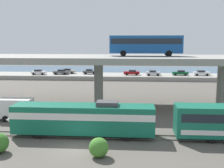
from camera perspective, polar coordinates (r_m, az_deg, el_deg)
name	(u,v)px	position (r m, az deg, el deg)	size (l,w,h in m)	color
ground_plane	(75,149)	(30.23, -7.40, -12.74)	(260.00, 260.00, 0.00)	#565149
rail_strip_near	(81,138)	(33.22, -6.24, -10.61)	(110.00, 0.12, 0.12)	#59544C
rail_strip_far	(83,133)	(34.57, -5.80, -9.82)	(110.00, 0.12, 0.12)	#59544C
train_locomotive	(76,118)	(33.39, -7.17, -6.69)	(17.42, 3.04, 4.18)	#14664C
highway_overpass	(98,61)	(48.01, -2.73, 4.69)	(96.00, 12.99, 8.44)	gray
transit_bus_on_overpass	(146,44)	(48.33, 6.81, 8.02)	(12.00, 2.68, 3.40)	#14478C
service_truck_west	(22,109)	(41.67, -17.62, -4.73)	(6.80, 2.46, 3.04)	#B7B7BC
pier_parking_lot	(113,77)	(83.39, 0.26, 1.51)	(75.40, 10.21, 1.20)	gray
parked_car_0	(61,72)	(84.61, -10.22, 2.41)	(4.27, 1.82, 1.50)	#515459
parked_car_1	(153,73)	(81.51, 8.23, 2.22)	(4.03, 1.91, 1.50)	#B7B7BC
parked_car_2	(201,73)	(84.62, 17.48, 2.15)	(4.56, 1.88, 1.50)	silver
parked_car_3	(90,71)	(84.56, -4.45, 2.52)	(4.09, 1.82, 1.50)	#515459
parked_car_4	(39,72)	(85.58, -14.48, 2.34)	(4.20, 1.89, 1.50)	silver
parked_car_5	(68,71)	(86.77, -8.86, 2.60)	(4.42, 1.89, 1.50)	#9E998C
parked_car_6	(180,73)	(83.32, 13.50, 2.21)	(4.47, 1.83, 1.50)	#0C4C26
parked_car_7	(132,72)	(82.20, 3.99, 2.35)	(4.50, 1.92, 1.50)	maroon
harbor_water	(118,70)	(106.27, 1.15, 2.73)	(140.00, 36.00, 0.01)	#385B7A
shrub_right	(99,147)	(27.74, -2.67, -12.58)	(1.90, 1.90, 1.90)	#417F2C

